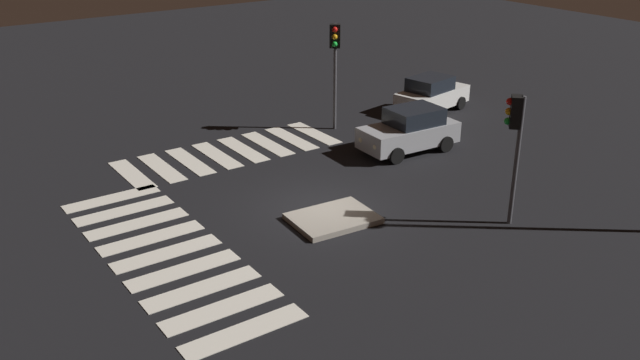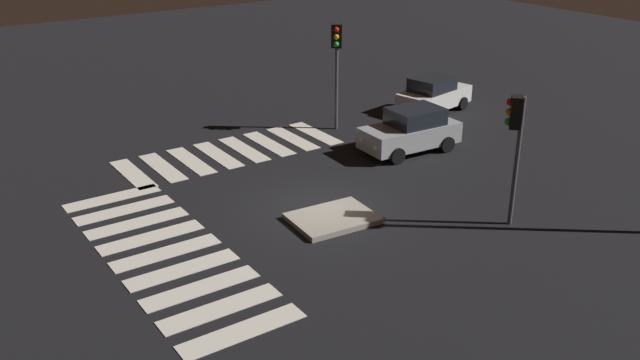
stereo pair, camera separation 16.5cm
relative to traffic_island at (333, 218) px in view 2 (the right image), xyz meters
The scene contains 8 objects.
ground_plane 1.04m from the traffic_island, 101.35° to the right, with size 80.00×80.00×0.00m, color black.
traffic_island is the anchor object (origin of this frame).
car_white 12.56m from the traffic_island, 147.15° to the right, with size 4.04×2.36×1.67m.
car_silver 7.09m from the traffic_island, 151.11° to the right, with size 4.09×2.06×1.75m.
traffic_light_south 9.52m from the traffic_island, 126.09° to the right, with size 0.54×0.53×4.54m.
traffic_light_west 6.15m from the traffic_island, 144.11° to the left, with size 0.54×0.54×4.10m.
crosswalk_near 7.29m from the traffic_island, 91.60° to the right, with size 8.75×3.20×0.02m.
crosswalk_side 5.25m from the traffic_island, 11.13° to the right, with size 3.20×9.90×0.02m.
Camera 2 is at (11.50, 16.88, 9.65)m, focal length 38.77 mm.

